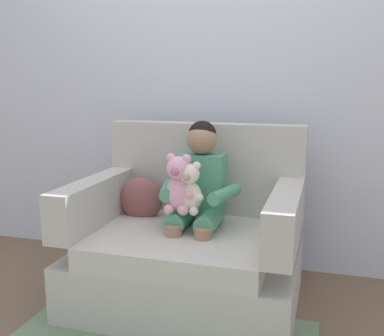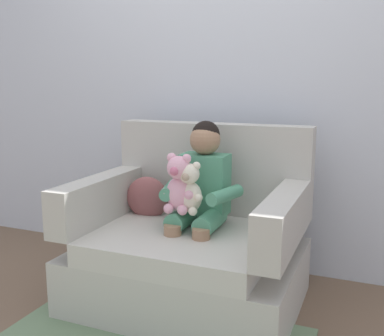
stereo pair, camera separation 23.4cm
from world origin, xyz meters
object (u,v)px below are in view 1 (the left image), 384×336
plush_pink (179,185)px  plush_cream (190,189)px  armchair (189,246)px  throw_pillow (141,199)px  seated_child (198,189)px

plush_pink → plush_cream: plush_pink is taller
armchair → throw_pillow: (-0.34, 0.12, 0.22)m
seated_child → plush_pink: bearing=-123.3°
armchair → plush_pink: (-0.03, -0.10, 0.37)m
armchair → plush_cream: 0.37m
plush_cream → armchair: bearing=126.9°
armchair → throw_pillow: size_ratio=4.61×
plush_cream → throw_pillow: plush_cream is taller
seated_child → plush_cream: bearing=-100.7°
plush_pink → throw_pillow: (-0.31, 0.23, -0.16)m
throw_pillow → plush_pink: bearing=-36.1°
plush_pink → plush_cream: bearing=-9.4°
plush_cream → seated_child: bearing=103.3°
plush_pink → armchair: bearing=59.2°
armchair → seated_child: bearing=32.3°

